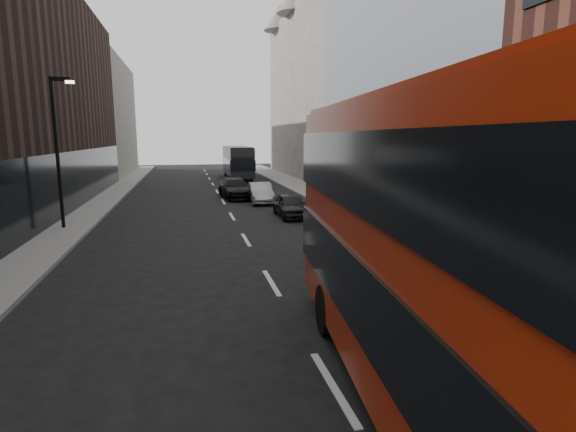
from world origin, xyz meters
TOP-DOWN VIEW (x-y plane):
  - sidewalk_right at (7.50, 25.00)m, footprint 3.00×80.00m
  - sidewalk_left at (-8.00, 25.00)m, footprint 2.00×80.00m
  - building_modern_block at (11.47, 21.00)m, footprint 5.03×22.00m
  - building_victorian at (11.38, 44.00)m, footprint 6.50×24.00m
  - building_left_mid at (-11.50, 30.00)m, footprint 5.00×24.00m
  - building_left_far at (-11.50, 52.00)m, footprint 5.00×20.00m
  - street_lamp at (-8.22, 18.00)m, footprint 1.06×0.22m
  - red_bus at (1.41, 0.08)m, footprint 4.25×12.80m
  - grey_bus at (3.05, 43.80)m, footprint 2.63×10.65m
  - car_a at (3.23, 19.19)m, footprint 1.56×3.86m
  - car_b at (2.47, 25.04)m, footprint 1.63×4.18m
  - car_c at (1.06, 27.69)m, footprint 2.45×5.11m

SIDE VIEW (x-z plane):
  - sidewalk_right at x=7.50m, z-range 0.00..0.15m
  - sidewalk_left at x=-8.00m, z-range 0.00..0.15m
  - car_a at x=3.23m, z-range 0.00..1.31m
  - car_b at x=2.47m, z-range 0.00..1.36m
  - car_c at x=1.06m, z-range 0.00..1.44m
  - grey_bus at x=3.05m, z-range 0.12..3.55m
  - red_bus at x=1.41m, z-range 0.28..5.36m
  - street_lamp at x=-8.22m, z-range 0.68..7.68m
  - building_left_far at x=-11.50m, z-range 0.00..13.00m
  - building_left_mid at x=-11.50m, z-range 0.00..14.00m
  - building_victorian at x=11.38m, z-range -0.84..20.16m
  - building_modern_block at x=11.47m, z-range -0.10..19.90m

